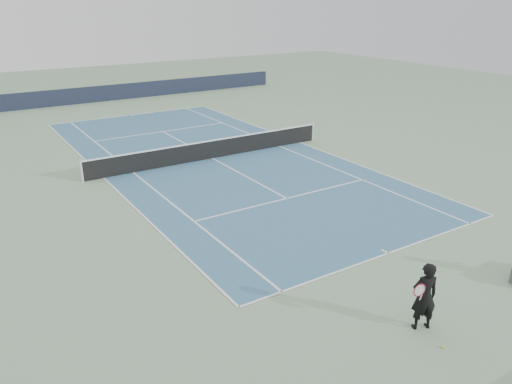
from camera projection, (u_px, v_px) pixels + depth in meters
ground at (212, 159)px, 25.07m from camera, size 80.00×80.00×0.00m
court_surface at (212, 158)px, 25.07m from camera, size 10.97×23.77×0.01m
tennis_net at (212, 149)px, 24.89m from camera, size 12.90×0.10×1.07m
windscreen_far at (105, 93)px, 38.92m from camera, size 30.00×0.25×1.20m
tennis_player at (424, 296)px, 11.89m from camera, size 0.85×0.69×1.78m
tennis_ball at (443, 347)px, 11.47m from camera, size 0.07×0.07×0.07m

